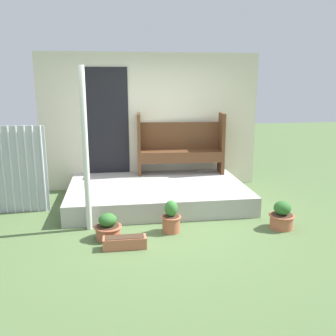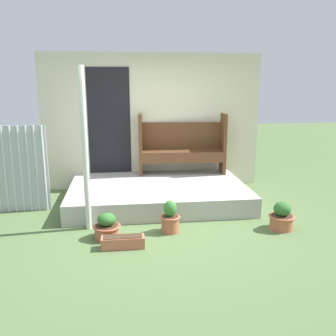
{
  "view_description": "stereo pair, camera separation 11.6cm",
  "coord_description": "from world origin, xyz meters",
  "px_view_note": "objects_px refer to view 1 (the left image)",
  "views": [
    {
      "loc": [
        -0.66,
        -5.24,
        2.13
      ],
      "look_at": [
        0.14,
        0.35,
        0.77
      ],
      "focal_mm": 40.0,
      "sensor_mm": 36.0,
      "label": 1
    },
    {
      "loc": [
        -0.55,
        -5.25,
        2.13
      ],
      "look_at": [
        0.14,
        0.35,
        0.77
      ],
      "focal_mm": 40.0,
      "sensor_mm": 36.0,
      "label": 2
    }
  ],
  "objects_px": {
    "flower_pot_middle": "(171,218)",
    "planter_box_rect": "(125,242)",
    "flower_pot_right": "(282,216)",
    "flower_pot_left": "(108,228)",
    "bench": "(180,144)",
    "support_post": "(86,151)"
  },
  "relations": [
    {
      "from": "flower_pot_middle",
      "to": "planter_box_rect",
      "type": "xyz_separation_m",
      "value": [
        -0.67,
        -0.44,
        -0.12
      ]
    },
    {
      "from": "flower_pot_right",
      "to": "planter_box_rect",
      "type": "height_order",
      "value": "flower_pot_right"
    },
    {
      "from": "flower_pot_middle",
      "to": "flower_pot_right",
      "type": "xyz_separation_m",
      "value": [
        1.61,
        -0.1,
        -0.02
      ]
    },
    {
      "from": "flower_pot_left",
      "to": "flower_pot_right",
      "type": "height_order",
      "value": "flower_pot_right"
    },
    {
      "from": "flower_pot_left",
      "to": "flower_pot_right",
      "type": "xyz_separation_m",
      "value": [
        2.49,
        0.0,
        0.02
      ]
    },
    {
      "from": "flower_pot_right",
      "to": "flower_pot_left",
      "type": "bearing_deg",
      "value": -179.94
    },
    {
      "from": "bench",
      "to": "support_post",
      "type": "bearing_deg",
      "value": -128.27
    },
    {
      "from": "flower_pot_left",
      "to": "flower_pot_right",
      "type": "relative_size",
      "value": 0.92
    },
    {
      "from": "flower_pot_left",
      "to": "planter_box_rect",
      "type": "bearing_deg",
      "value": -57.51
    },
    {
      "from": "bench",
      "to": "flower_pot_left",
      "type": "bearing_deg",
      "value": -118.31
    },
    {
      "from": "flower_pot_left",
      "to": "flower_pot_middle",
      "type": "bearing_deg",
      "value": 6.48
    },
    {
      "from": "flower_pot_middle",
      "to": "flower_pot_right",
      "type": "bearing_deg",
      "value": -3.48
    },
    {
      "from": "bench",
      "to": "planter_box_rect",
      "type": "distance_m",
      "value": 2.91
    },
    {
      "from": "flower_pot_left",
      "to": "planter_box_rect",
      "type": "xyz_separation_m",
      "value": [
        0.21,
        -0.34,
        -0.08
      ]
    },
    {
      "from": "flower_pot_left",
      "to": "planter_box_rect",
      "type": "distance_m",
      "value": 0.4
    },
    {
      "from": "flower_pot_left",
      "to": "flower_pot_middle",
      "type": "height_order",
      "value": "flower_pot_middle"
    },
    {
      "from": "flower_pot_right",
      "to": "planter_box_rect",
      "type": "bearing_deg",
      "value": -171.55
    },
    {
      "from": "flower_pot_middle",
      "to": "bench",
      "type": "bearing_deg",
      "value": 76.68
    },
    {
      "from": "support_post",
      "to": "flower_pot_left",
      "type": "height_order",
      "value": "support_post"
    },
    {
      "from": "flower_pot_left",
      "to": "flower_pot_right",
      "type": "distance_m",
      "value": 2.49
    },
    {
      "from": "support_post",
      "to": "planter_box_rect",
      "type": "distance_m",
      "value": 1.37
    },
    {
      "from": "support_post",
      "to": "planter_box_rect",
      "type": "bearing_deg",
      "value": -55.31
    }
  ]
}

